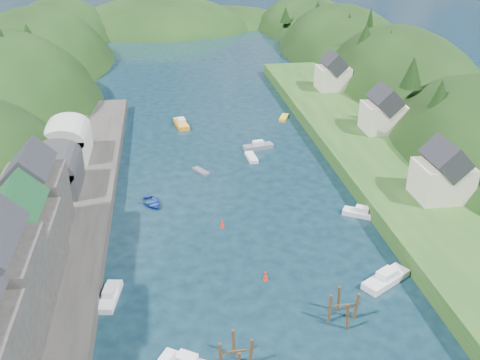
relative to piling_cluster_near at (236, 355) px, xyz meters
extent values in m
plane|color=black|center=(4.83, 52.40, -1.18)|extent=(600.00, 600.00, 0.00)
ellipsoid|color=black|center=(-40.17, 77.40, -10.28)|extent=(44.00, 75.56, 52.00)
ellipsoid|color=black|center=(-40.17, 120.40, -9.61)|extent=(44.00, 75.56, 48.19)
ellipsoid|color=black|center=(-40.17, 162.40, -8.01)|extent=(44.00, 75.56, 39.00)
ellipsoid|color=black|center=(49.83, 77.40, -9.58)|extent=(36.00, 75.56, 48.00)
ellipsoid|color=black|center=(49.83, 120.40, -8.96)|extent=(36.00, 75.56, 44.49)
ellipsoid|color=black|center=(49.83, 162.40, -7.48)|extent=(36.00, 75.56, 36.00)
ellipsoid|color=black|center=(-5.17, 172.40, -11.18)|extent=(80.00, 60.00, 44.00)
ellipsoid|color=black|center=(22.83, 182.40, -13.18)|extent=(70.00, 56.00, 36.00)
cone|color=black|center=(-34.63, 66.92, 11.73)|extent=(4.73, 4.73, 6.27)
cone|color=black|center=(-35.84, 75.52, 12.67)|extent=(4.34, 4.34, 8.50)
cone|color=black|center=(-32.34, 87.31, 7.21)|extent=(5.28, 5.28, 5.10)
cone|color=black|center=(-36.53, 99.98, 10.75)|extent=(4.77, 4.77, 5.78)
cone|color=black|center=(-32.07, 106.37, 7.37)|extent=(4.07, 4.07, 5.11)
cone|color=black|center=(-35.62, 121.96, 8.99)|extent=(4.56, 4.56, 8.92)
cone|color=black|center=(-36.22, 124.89, 6.87)|extent=(4.75, 4.75, 5.43)
cone|color=black|center=(-32.95, 136.06, 7.64)|extent=(4.27, 4.27, 6.92)
cone|color=black|center=(39.60, 42.22, 9.06)|extent=(5.29, 5.29, 7.22)
cone|color=black|center=(39.44, 52.73, 11.17)|extent=(4.07, 4.07, 5.73)
cone|color=black|center=(43.67, 62.69, 6.66)|extent=(3.40, 3.40, 5.15)
cone|color=black|center=(45.26, 76.96, 9.96)|extent=(4.94, 4.94, 8.21)
cone|color=black|center=(41.94, 83.46, 11.17)|extent=(5.25, 5.25, 6.60)
cone|color=black|center=(47.26, 95.09, 11.91)|extent=(3.36, 3.36, 9.26)
cone|color=black|center=(46.48, 108.30, 9.51)|extent=(4.57, 4.57, 7.06)
cone|color=black|center=(44.82, 123.49, 7.86)|extent=(3.59, 3.59, 6.20)
cone|color=black|center=(44.03, 131.32, 10.43)|extent=(4.14, 4.14, 6.04)
cone|color=black|center=(36.97, 144.64, 7.12)|extent=(3.83, 3.83, 5.30)
cube|color=#2D2B28|center=(-19.17, 22.40, -0.18)|extent=(12.00, 110.00, 2.00)
cube|color=#2D2B28|center=(-21.17, 14.40, 4.32)|extent=(8.00, 9.00, 7.00)
cube|color=#1E592D|center=(-21.17, 14.40, 8.78)|extent=(5.88, 9.36, 5.88)
cube|color=#2D2B28|center=(-21.17, 23.40, 4.82)|extent=(7.00, 8.00, 8.00)
cube|color=black|center=(-21.17, 23.40, 9.66)|extent=(5.15, 8.32, 5.15)
cube|color=#2D2D30|center=(-21.17, 35.40, 2.82)|extent=(7.00, 9.00, 4.00)
cylinder|color=#2D2D30|center=(-21.17, 35.40, 4.82)|extent=(7.00, 9.00, 7.00)
cube|color=#B2B2A8|center=(-21.17, 47.40, 2.82)|extent=(7.00, 9.00, 4.00)
cylinder|color=#B2B2A8|center=(-21.17, 47.40, 4.82)|extent=(7.00, 9.00, 7.00)
cube|color=#234719|center=(29.83, 42.40, 0.02)|extent=(16.00, 120.00, 2.40)
cube|color=beige|center=(31.83, 24.40, 3.72)|extent=(7.00, 6.00, 5.00)
cube|color=black|center=(31.83, 24.40, 7.06)|extent=(5.15, 6.24, 5.15)
cube|color=beige|center=(33.83, 50.40, 3.72)|extent=(7.00, 6.00, 5.00)
cube|color=black|center=(33.83, 50.40, 7.06)|extent=(5.15, 6.24, 5.15)
cube|color=beige|center=(32.83, 77.40, 3.72)|extent=(7.00, 6.00, 5.00)
cube|color=black|center=(32.83, 77.40, 7.06)|extent=(5.15, 6.24, 5.15)
cylinder|color=#382314|center=(1.40, 0.00, -0.03)|extent=(0.32, 0.32, 3.49)
cylinder|color=#382314|center=(0.00, 1.40, -0.03)|extent=(0.32, 0.32, 3.49)
cylinder|color=#382314|center=(-1.40, 0.00, -0.03)|extent=(0.32, 0.32, 3.49)
cylinder|color=#382314|center=(0.00, 0.00, 0.56)|extent=(3.37, 0.16, 0.16)
cylinder|color=#382314|center=(13.04, 4.58, 0.13)|extent=(0.32, 0.32, 3.82)
cylinder|color=#382314|center=(11.64, 5.98, 0.13)|extent=(0.32, 0.32, 3.82)
cylinder|color=#382314|center=(10.23, 4.58, 0.13)|extent=(0.32, 0.32, 3.82)
cylinder|color=#382314|center=(11.64, 3.18, 0.13)|extent=(0.32, 0.32, 3.82)
cylinder|color=#382314|center=(11.64, 4.58, 0.75)|extent=(3.37, 0.16, 0.16)
cone|color=#B71E0E|center=(5.15, 12.42, -0.73)|extent=(0.70, 0.70, 0.90)
sphere|color=#B71E0E|center=(5.15, 12.42, -0.23)|extent=(0.30, 0.30, 0.30)
cone|color=#B71E0E|center=(1.59, 24.62, -0.73)|extent=(0.70, 0.70, 0.90)
sphere|color=#B71E0E|center=(1.59, 24.62, -0.23)|extent=(0.30, 0.30, 0.30)
cube|color=slate|center=(11.11, 50.81, -0.84)|extent=(5.65, 2.87, 0.75)
cube|color=silver|center=(11.11, 50.81, -0.08)|extent=(2.11, 1.61, 0.70)
cube|color=silver|center=(-12.17, 11.41, -0.86)|extent=(2.54, 5.37, 0.72)
cube|color=silver|center=(-12.17, 11.41, -0.11)|extent=(1.48, 1.98, 0.70)
cube|color=silver|center=(18.52, 9.94, -0.79)|extent=(6.40, 4.97, 0.87)
cube|color=silver|center=(18.52, 9.94, 0.04)|extent=(2.61, 2.36, 0.70)
cube|color=silver|center=(21.10, 24.84, -0.85)|extent=(5.33, 4.14, 0.73)
cube|color=silver|center=(21.10, 24.84, -0.10)|extent=(2.17, 1.96, 0.70)
imported|color=navy|center=(-7.68, 32.36, -0.86)|extent=(4.68, 5.40, 0.94)
cube|color=silver|center=(-4.45, 0.39, -0.10)|extent=(2.20, 2.00, 0.70)
cube|color=yellow|center=(19.09, 65.74, -0.93)|extent=(2.77, 4.13, 0.55)
cube|color=#4E525A|center=(0.13, 42.10, -0.96)|extent=(2.75, 3.54, 0.48)
cube|color=orange|center=(-1.97, 64.51, -0.79)|extent=(3.03, 6.42, 0.86)
cube|color=silver|center=(-1.97, 64.51, 0.03)|extent=(1.76, 2.37, 0.70)
cube|color=silver|center=(9.16, 46.42, -0.91)|extent=(1.77, 4.42, 0.60)
camera|label=1|loc=(-4.93, -36.44, 35.84)|focal=40.00mm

